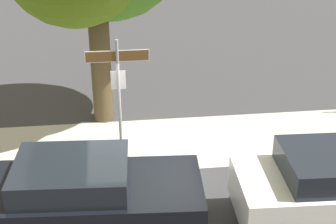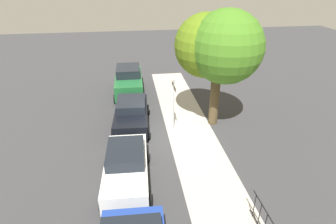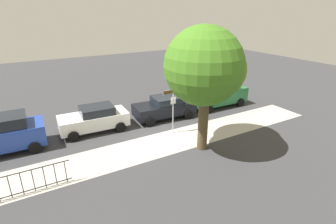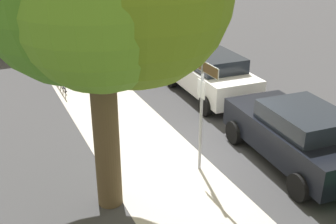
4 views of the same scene
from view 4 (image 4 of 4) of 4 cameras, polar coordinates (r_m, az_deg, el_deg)
The scene contains 7 objects.
ground_plane at distance 11.08m, azimuth 4.84°, elevation -5.97°, with size 60.00×60.00×0.00m, color #38383A.
sidewalk_strip at distance 12.21m, azimuth -5.13°, elevation -2.99°, with size 24.00×2.60×0.00m, color #B3ACA2.
street_sign at distance 9.62m, azimuth 4.65°, elevation 2.89°, with size 1.35×0.07×3.02m.
car_black at distance 10.87m, azimuth 17.22°, elevation -2.87°, with size 4.30×2.26×1.55m.
car_white at distance 14.60m, azimuth 5.88°, elevation 5.08°, with size 4.18×2.11×1.60m.
car_blue at distance 18.62m, azimuth -2.06°, elevation 9.87°, with size 4.09×2.26×1.99m.
iron_fence at distance 17.64m, azimuth -15.60°, elevation 6.74°, with size 5.14×0.04×1.07m.
Camera 4 is at (-8.29, 4.88, 5.51)m, focal length 44.68 mm.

